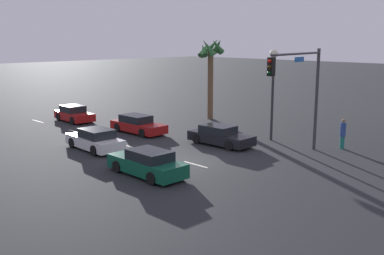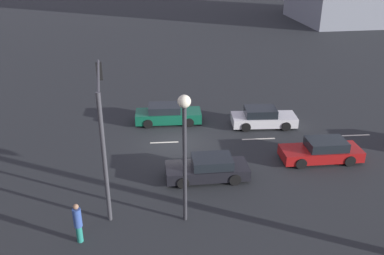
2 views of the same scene
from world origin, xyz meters
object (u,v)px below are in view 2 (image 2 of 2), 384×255
(car_1, at_px, (263,118))
(pedestrian_1, at_px, (78,222))
(traffic_signal, at_px, (102,117))
(car_4, at_px, (208,169))
(car_3, at_px, (322,151))
(streetlamp, at_px, (185,136))
(car_0, at_px, (168,114))

(car_1, distance_m, pedestrian_1, 15.55)
(car_1, xyz_separation_m, traffic_signal, (9.81, 7.74, 3.69))
(car_1, bearing_deg, traffic_signal, 38.26)
(car_4, bearing_deg, traffic_signal, 12.73)
(car_1, relative_size, pedestrian_1, 2.35)
(car_3, relative_size, traffic_signal, 0.75)
(car_4, xyz_separation_m, traffic_signal, (5.22, 1.18, 3.72))
(car_1, relative_size, car_4, 0.99)
(car_3, distance_m, streetlamp, 10.41)
(car_0, bearing_deg, streetlamp, 92.37)
(car_0, bearing_deg, car_3, 144.68)
(streetlamp, height_order, pedestrian_1, streetlamp)
(car_0, height_order, car_1, car_0)
(car_3, xyz_separation_m, streetlamp, (8.35, 5.00, 3.70))
(car_0, distance_m, streetlamp, 11.84)
(car_1, height_order, car_3, car_1)
(car_0, height_order, car_4, car_0)
(car_1, distance_m, car_3, 5.59)
(car_0, relative_size, car_1, 1.03)
(car_3, xyz_separation_m, traffic_signal, (12.08, 2.63, 3.70))
(car_0, distance_m, car_3, 10.81)
(car_1, xyz_separation_m, streetlamp, (6.08, 10.11, 3.68))
(pedestrian_1, bearing_deg, traffic_signal, -104.11)
(car_4, distance_m, traffic_signal, 6.51)
(traffic_signal, bearing_deg, streetlamp, 147.49)
(car_0, xyz_separation_m, pedestrian_1, (4.15, 12.41, 0.38))
(car_1, bearing_deg, streetlamp, 58.97)
(car_0, relative_size, car_3, 0.98)
(car_3, xyz_separation_m, pedestrian_1, (12.97, 6.16, 0.40))
(car_4, xyz_separation_m, streetlamp, (1.49, 3.55, 3.71))
(car_4, height_order, streetlamp, streetlamp)
(car_4, distance_m, streetlamp, 5.35)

